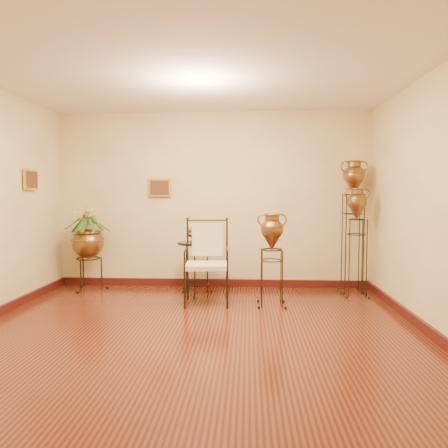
# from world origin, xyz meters

# --- Properties ---
(ground) EXTENTS (5.00, 5.00, 0.00)m
(ground) POSITION_xyz_m (0.00, 0.00, 0.00)
(ground) COLOR #602816
(ground) RESTS_ON ground
(room_shell) EXTENTS (5.02, 5.02, 2.81)m
(room_shell) POSITION_xyz_m (-0.01, 0.01, 1.73)
(room_shell) COLOR beige
(room_shell) RESTS_ON ground
(amphora_tall) EXTENTS (0.46, 0.46, 2.02)m
(amphora_tall) POSITION_xyz_m (2.15, 2.15, 1.03)
(amphora_tall) COLOR black
(amphora_tall) RESTS_ON ground
(amphora_mid) EXTENTS (0.43, 0.43, 1.61)m
(amphora_mid) POSITION_xyz_m (2.15, 1.93, 0.81)
(amphora_mid) COLOR black
(amphora_mid) RESTS_ON ground
(amphora_short) EXTENTS (0.40, 0.40, 1.26)m
(amphora_short) POSITION_xyz_m (0.89, 1.31, 0.63)
(amphora_short) COLOR black
(amphora_short) RESTS_ON ground
(planter_urn) EXTENTS (0.83, 0.83, 1.43)m
(planter_urn) POSITION_xyz_m (-1.93, 2.15, 0.80)
(planter_urn) COLOR black
(planter_urn) RESTS_ON ground
(armchair) EXTENTS (0.68, 0.64, 1.15)m
(armchair) POSITION_xyz_m (0.01, 1.35, 0.58)
(armchair) COLOR black
(armchair) RESTS_ON ground
(side_table) EXTENTS (0.59, 0.59, 0.99)m
(side_table) POSITION_xyz_m (-0.20, 1.90, 0.41)
(side_table) COLOR black
(side_table) RESTS_ON ground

